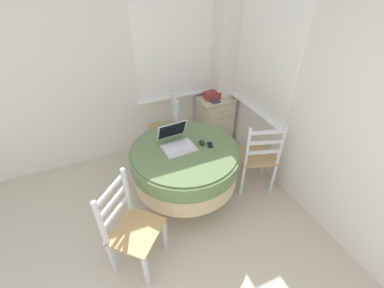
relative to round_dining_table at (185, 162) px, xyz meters
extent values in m
cube|color=white|center=(-0.98, 1.29, 0.68)|extent=(4.39, 0.06, 2.55)
cube|color=white|center=(0.39, 1.25, 0.90)|extent=(1.10, 0.01, 1.42)
cube|color=white|center=(0.39, 1.22, 0.18)|extent=(1.18, 0.07, 0.02)
cube|color=white|center=(1.25, -1.05, 0.68)|extent=(0.06, 4.62, 2.55)
cube|color=white|center=(1.21, 0.43, 0.90)|extent=(0.01, 1.10, 1.42)
cube|color=white|center=(1.18, 0.43, 0.18)|extent=(0.07, 1.18, 0.02)
cube|color=white|center=(1.08, 1.12, 0.68)|extent=(0.28, 0.28, 2.55)
cylinder|color=#4C3D2D|center=(0.00, 0.00, -0.58)|extent=(0.36, 0.36, 0.03)
cylinder|color=#4C3D2D|center=(0.00, 0.00, -0.20)|extent=(0.11, 0.11, 0.72)
cylinder|color=#CCB284|center=(0.00, 0.00, -0.03)|extent=(1.16, 1.16, 0.39)
cylinder|color=#607A4C|center=(0.00, 0.00, 0.07)|extent=(1.19, 1.19, 0.17)
cylinder|color=#607A4C|center=(0.00, 0.00, 0.17)|extent=(1.13, 1.13, 0.02)
cube|color=silver|center=(-0.05, 0.03, 0.19)|extent=(0.35, 0.27, 0.02)
cube|color=silver|center=(-0.06, 0.04, 0.20)|extent=(0.30, 0.17, 0.00)
cube|color=silver|center=(-0.06, 0.20, 0.31)|extent=(0.34, 0.13, 0.23)
cube|color=black|center=(-0.06, 0.20, 0.31)|extent=(0.31, 0.11, 0.20)
ellipsoid|color=black|center=(0.20, 0.00, 0.20)|extent=(0.06, 0.09, 0.05)
cube|color=black|center=(0.27, -0.05, 0.18)|extent=(0.08, 0.11, 0.01)
cube|color=black|center=(0.27, -0.05, 0.19)|extent=(0.06, 0.08, 0.00)
cube|color=tan|center=(0.05, 0.90, -0.13)|extent=(0.47, 0.50, 0.02)
cube|color=silver|center=(-0.09, 1.12, -0.37)|extent=(0.04, 0.04, 0.45)
cube|color=silver|center=(-0.16, 0.74, -0.37)|extent=(0.04, 0.04, 0.45)
cube|color=silver|center=(0.25, 1.06, -0.37)|extent=(0.04, 0.04, 0.45)
cube|color=silver|center=(0.18, 0.68, -0.37)|extent=(0.04, 0.04, 0.45)
cube|color=silver|center=(0.25, 1.06, 0.13)|extent=(0.04, 0.04, 0.52)
cube|color=silver|center=(0.18, 0.68, 0.13)|extent=(0.04, 0.04, 0.52)
cube|color=silver|center=(0.22, 0.87, 0.33)|extent=(0.09, 0.38, 0.04)
cube|color=silver|center=(0.22, 0.87, 0.20)|extent=(0.09, 0.38, 0.04)
cube|color=silver|center=(0.22, 0.87, 0.06)|extent=(0.09, 0.38, 0.04)
cube|color=tan|center=(0.89, -0.11, -0.13)|extent=(0.54, 0.51, 0.02)
cube|color=silver|center=(1.13, 0.00, -0.37)|extent=(0.04, 0.04, 0.45)
cube|color=silver|center=(0.76, 0.12, -0.37)|extent=(0.04, 0.04, 0.45)
cube|color=silver|center=(1.02, -0.33, -0.37)|extent=(0.04, 0.04, 0.45)
cube|color=silver|center=(0.66, -0.21, -0.37)|extent=(0.04, 0.04, 0.45)
cube|color=silver|center=(1.02, -0.33, 0.13)|extent=(0.04, 0.04, 0.52)
cube|color=silver|center=(0.66, -0.21, 0.13)|extent=(0.04, 0.04, 0.52)
cube|color=silver|center=(0.84, -0.27, 0.33)|extent=(0.37, 0.14, 0.04)
cube|color=silver|center=(0.84, -0.27, 0.20)|extent=(0.37, 0.14, 0.04)
cube|color=silver|center=(0.84, -0.27, 0.06)|extent=(0.37, 0.14, 0.04)
cube|color=tan|center=(-0.70, -0.56, -0.13)|extent=(0.59, 0.59, 0.02)
cube|color=silver|center=(-0.71, -0.82, -0.37)|extent=(0.05, 0.05, 0.45)
cube|color=silver|center=(-0.44, -0.54, -0.37)|extent=(0.05, 0.05, 0.45)
cube|color=silver|center=(-0.96, -0.58, -0.37)|extent=(0.05, 0.05, 0.45)
cube|color=silver|center=(-0.69, -0.30, -0.37)|extent=(0.05, 0.05, 0.45)
cube|color=silver|center=(-0.96, -0.58, 0.13)|extent=(0.05, 0.05, 0.52)
cube|color=silver|center=(-0.69, -0.30, 0.13)|extent=(0.05, 0.05, 0.52)
cube|color=silver|center=(-0.83, -0.44, 0.33)|extent=(0.28, 0.29, 0.04)
cube|color=silver|center=(-0.83, -0.44, 0.20)|extent=(0.28, 0.29, 0.04)
cube|color=silver|center=(-0.83, -0.44, 0.06)|extent=(0.28, 0.29, 0.04)
cube|color=beige|center=(0.93, 1.03, -0.24)|extent=(0.50, 0.38, 0.70)
cube|color=beige|center=(0.93, 1.03, 0.11)|extent=(0.52, 0.41, 0.02)
cube|color=beige|center=(0.93, 0.83, -0.01)|extent=(0.44, 0.01, 0.20)
sphere|color=olive|center=(0.93, 0.82, -0.01)|extent=(0.02, 0.02, 0.02)
cube|color=beige|center=(0.93, 0.83, -0.24)|extent=(0.44, 0.01, 0.20)
sphere|color=olive|center=(0.93, 0.82, -0.24)|extent=(0.02, 0.02, 0.02)
cube|color=beige|center=(0.93, 0.83, -0.48)|extent=(0.44, 0.01, 0.20)
sphere|color=olive|center=(0.93, 0.82, -0.48)|extent=(0.02, 0.02, 0.02)
cube|color=#9E3338|center=(0.87, 1.05, 0.18)|extent=(0.21, 0.16, 0.11)
cube|color=#3F3F44|center=(0.86, 0.98, 0.14)|extent=(0.12, 0.21, 0.02)
camera|label=1|loc=(-0.81, -2.02, 1.84)|focal=24.00mm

